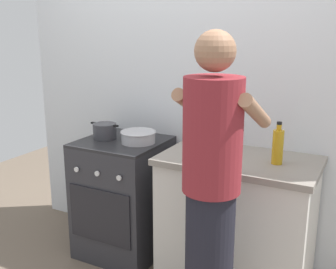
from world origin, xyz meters
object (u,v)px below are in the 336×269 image
Objects in this scene: pot at (105,131)px; spice_bottle at (235,150)px; person at (211,197)px; utensil_crock at (220,134)px; mixing_bowl at (138,136)px; stove_range at (124,197)px; oil_bottle at (278,146)px.

spice_bottle is (1.00, 0.04, -0.02)m from pot.
person is (0.08, -0.61, -0.08)m from spice_bottle.
utensil_crock is 0.19× the size of person.
pot is 0.93× the size of mixing_bowl.
pot is 0.14× the size of person.
pot is at bearing -172.83° from stove_range.
mixing_bowl is 0.82× the size of utensil_crock.
oil_bottle is at bearing -20.65° from utensil_crock.
utensil_crock is 3.65× the size of spice_bottle.
pot is 0.28m from mixing_bowl.
stove_range is at bearing -177.89° from mixing_bowl.
utensil_crock is at bearing 107.95° from person.
spice_bottle is at bearing 1.72° from mixing_bowl.
mixing_bowl is at bearing 4.65° from pot.
spice_bottle is (0.86, 0.03, 0.49)m from stove_range.
mixing_bowl is (0.28, 0.02, -0.01)m from pot.
person is (-0.20, -0.58, -0.15)m from oil_bottle.
stove_range is 0.99m from spice_bottle.
person is (1.08, -0.56, -0.10)m from pot.
spice_bottle reaches higher than stove_range.
stove_range is 2.83× the size of utensil_crock.
oil_bottle is 0.15× the size of person.
oil_bottle is (0.44, -0.16, 0.02)m from utensil_crock.
oil_bottle is (1.28, 0.02, 0.05)m from pot.
person is at bearing -108.73° from oil_bottle.
utensil_crock is 0.79m from person.
person reaches higher than oil_bottle.
utensil_crock is 0.47m from oil_bottle.
pot is 0.92× the size of oil_bottle.
person reaches higher than utensil_crock.
mixing_bowl is 0.59m from utensil_crock.
spice_bottle is 0.05× the size of person.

